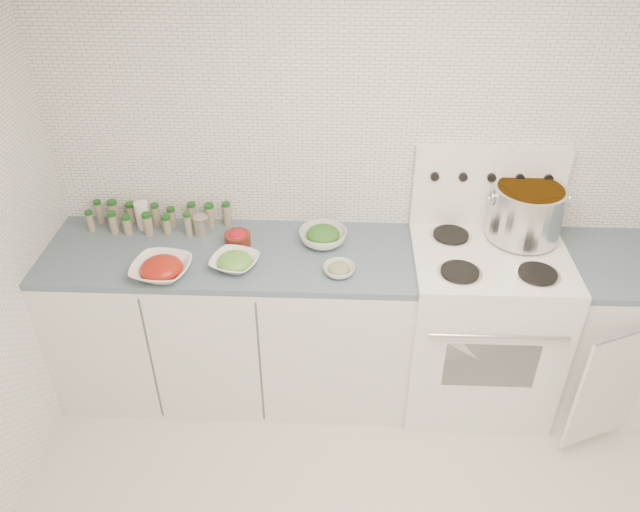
{
  "coord_description": "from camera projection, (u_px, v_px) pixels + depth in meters",
  "views": [
    {
      "loc": [
        -0.26,
        -1.36,
        2.66
      ],
      "look_at": [
        -0.36,
        1.14,
        0.92
      ],
      "focal_mm": 35.0,
      "sensor_mm": 36.0,
      "label": 1
    }
  ],
  "objects": [
    {
      "name": "counter_right",
      "position": [
        634.0,
        332.0,
        3.3
      ],
      "size": [
        0.89,
        0.79,
        0.9
      ],
      "color": "white",
      "rests_on": "ground"
    },
    {
      "name": "counter_left",
      "position": [
        235.0,
        321.0,
        3.37
      ],
      "size": [
        1.85,
        0.62,
        0.9
      ],
      "color": "white",
      "rests_on": "ground"
    },
    {
      "name": "bowl_snowpea",
      "position": [
        235.0,
        262.0,
        2.99
      ],
      "size": [
        0.28,
        0.28,
        0.07
      ],
      "color": "white",
      "rests_on": "counter_left"
    },
    {
      "name": "spice_cluster",
      "position": [
        153.0,
        218.0,
        3.27
      ],
      "size": [
        0.75,
        0.16,
        0.14
      ],
      "color": "gray",
      "rests_on": "counter_left"
    },
    {
      "name": "bowl_pepper",
      "position": [
        237.0,
        238.0,
        3.15
      ],
      "size": [
        0.13,
        0.13,
        0.08
      ],
      "color": "#5C1B0F",
      "rests_on": "counter_left"
    },
    {
      "name": "stove",
      "position": [
        479.0,
        321.0,
        3.3
      ],
      "size": [
        0.76,
        0.7,
        1.36
      ],
      "color": "white",
      "rests_on": "ground"
    },
    {
      "name": "salt_canister",
      "position": [
        143.0,
        215.0,
        3.27
      ],
      "size": [
        0.09,
        0.09,
        0.15
      ],
      "primitive_type": "cylinder",
      "rotation": [
        0.0,
        0.0,
        -0.28
      ],
      "color": "white",
      "rests_on": "counter_left"
    },
    {
      "name": "bowl_zucchini",
      "position": [
        339.0,
        269.0,
        2.95
      ],
      "size": [
        0.18,
        0.18,
        0.06
      ],
      "color": "white",
      "rests_on": "counter_left"
    },
    {
      "name": "stock_pot",
      "position": [
        526.0,
        210.0,
        3.07
      ],
      "size": [
        0.38,
        0.35,
        0.27
      ],
      "rotation": [
        0.0,
        0.0,
        0.26
      ],
      "color": "silver",
      "rests_on": "stove"
    },
    {
      "name": "room_walls",
      "position": [
        432.0,
        305.0,
        1.73
      ],
      "size": [
        3.54,
        3.04,
        2.52
      ],
      "color": "white",
      "rests_on": "ground"
    },
    {
      "name": "bowl_tomato",
      "position": [
        161.0,
        268.0,
        2.93
      ],
      "size": [
        0.31,
        0.31,
        0.09
      ],
      "color": "white",
      "rests_on": "counter_left"
    },
    {
      "name": "bowl_broccoli",
      "position": [
        323.0,
        236.0,
        3.16
      ],
      "size": [
        0.27,
        0.27,
        0.1
      ],
      "color": "white",
      "rests_on": "counter_left"
    },
    {
      "name": "tin_can",
      "position": [
        202.0,
        226.0,
        3.22
      ],
      "size": [
        0.09,
        0.09,
        0.11
      ],
      "primitive_type": "cylinder",
      "rotation": [
        0.0,
        0.0,
        -0.18
      ],
      "color": "#B2A897",
      "rests_on": "counter_left"
    }
  ]
}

